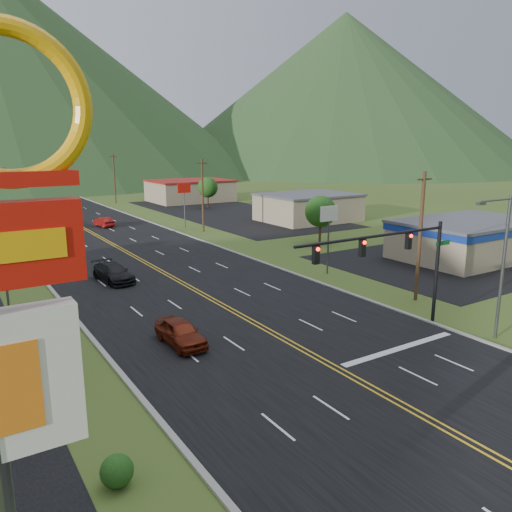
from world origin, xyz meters
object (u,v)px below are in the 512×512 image
streetlight_east (501,259)px  car_dark_mid (114,273)px  car_red_near (180,333)px  car_red_far (104,222)px  traffic_signal (397,253)px

streetlight_east → car_dark_mid: streetlight_east is taller
streetlight_east → car_red_near: size_ratio=1.98×
streetlight_east → car_dark_mid: size_ratio=1.66×
car_red_near → car_red_far: size_ratio=1.06×
streetlight_east → car_red_near: streetlight_east is taller
traffic_signal → streetlight_east: (4.70, -4.00, -0.15)m
traffic_signal → streetlight_east: streetlight_east is taller
streetlight_east → car_dark_mid: 30.85m
streetlight_east → traffic_signal: bearing=139.6°
traffic_signal → car_red_near: 14.24m
streetlight_east → car_red_near: 19.99m
car_dark_mid → car_red_far: bearing=68.9°
streetlight_east → car_red_near: bearing=150.4°
car_red_far → traffic_signal: bearing=84.4°
car_red_near → car_red_far: car_red_near is taller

